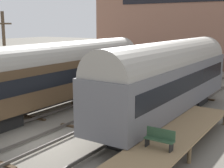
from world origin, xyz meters
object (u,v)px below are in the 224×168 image
at_px(train_car_grey, 169,76).
at_px(utility_pole, 5,60).
at_px(train_car_brown, 63,70).
at_px(bench, 160,138).

bearing_deg(train_car_grey, utility_pole, -159.28).
xyz_separation_m(train_car_brown, bench, (10.83, -5.59, -1.51)).
bearing_deg(train_car_brown, utility_pole, -138.13).
relative_size(train_car_brown, utility_pole, 2.51).
relative_size(bench, utility_pole, 0.19).
xyz_separation_m(train_car_grey, train_car_brown, (-8.23, -1.48, -0.11)).
relative_size(train_car_grey, utility_pole, 2.20).
distance_m(bench, utility_pole, 14.47).
xyz_separation_m(train_car_grey, utility_pole, (-11.40, -4.31, 0.81)).
distance_m(train_car_grey, bench, 7.70).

